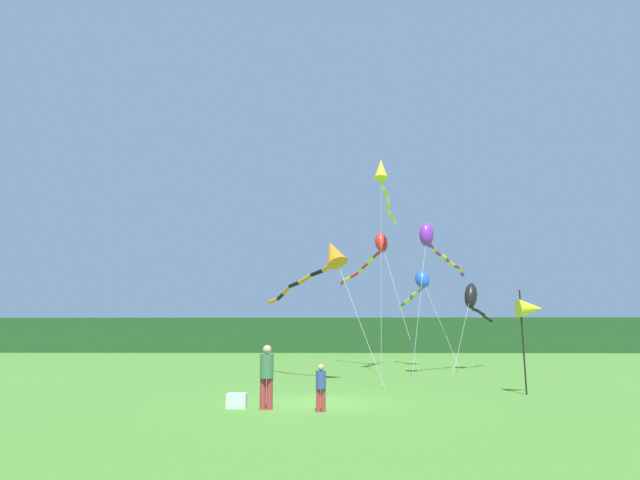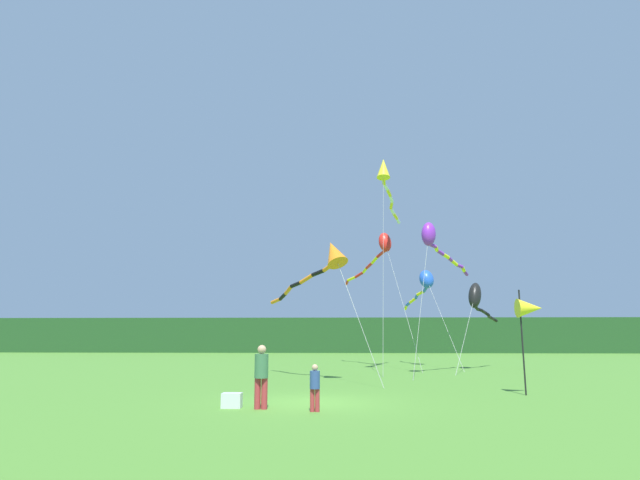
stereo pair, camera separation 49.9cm
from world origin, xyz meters
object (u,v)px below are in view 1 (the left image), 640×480
kite_purple (431,240)px  person_child (321,385)px  kite_black (472,298)px  banner_flag_pole (530,309)px  kite_yellow (383,178)px  person_adult (267,373)px  kite_blue (420,282)px  cooler_box (237,401)px  kite_red (376,250)px  kite_orange (327,259)px

kite_purple → person_child: bearing=-114.3°
kite_purple → kite_black: (3.33, 4.52, -2.88)m
banner_flag_pole → kite_yellow: (-4.23, 10.74, 8.44)m
person_adult → kite_yellow: (5.08, 14.60, 10.48)m
kite_yellow → kite_blue: bearing=62.0°
person_child → kite_blue: bearing=72.5°
cooler_box → kite_red: 21.35m
person_child → kite_black: (9.14, 17.39, 3.65)m
banner_flag_pole → cooler_box: bearing=-160.4°
person_child → banner_flag_pole: banner_flag_pole is taller
cooler_box → kite_black: size_ratio=0.08×
kite_black → kite_red: bearing=158.1°
person_child → kite_purple: bearing=65.7°
kite_orange → kite_yellow: size_ratio=0.63×
banner_flag_pole → kite_orange: bearing=145.8°
person_child → kite_blue: kite_blue is taller
kite_purple → kite_yellow: kite_yellow is taller
kite_purple → banner_flag_pole: bearing=-77.5°
kite_black → person_child: bearing=-117.7°
kite_yellow → kite_purple: bearing=-42.8°
person_child → kite_purple: (5.81, 12.87, 6.53)m
kite_red → kite_black: (5.77, -2.32, -3.46)m
person_adult → kite_yellow: 18.68m
kite_purple → kite_red: size_ratio=0.80×
cooler_box → banner_flag_pole: banner_flag_pole is taller
person_child → banner_flag_pole: (7.70, 4.29, 2.33)m
person_child → kite_red: kite_red is taller
kite_purple → kite_black: kite_purple is taller
cooler_box → kite_yellow: size_ratio=0.05×
person_child → cooler_box: (-2.51, 0.66, -0.52)m
cooler_box → kite_yellow: (5.99, 14.37, 11.29)m
person_adult → kite_purple: (7.42, 12.43, 6.24)m
banner_flag_pole → kite_red: size_ratio=0.37×
person_child → kite_red: (3.37, 19.71, 7.11)m
kite_purple → kite_red: kite_red is taller
person_child → kite_yellow: (3.47, 15.03, 10.78)m
person_child → cooler_box: bearing=165.3°
kite_blue → kite_black: bearing=-52.5°
kite_orange → kite_red: 10.96m
person_child → kite_yellow: size_ratio=0.10×
person_adult → kite_orange: 10.33m
cooler_box → kite_red: size_ratio=0.06×
kite_orange → kite_black: 12.10m
kite_black → kite_yellow: kite_yellow is taller
person_adult → cooler_box: bearing=166.0°
person_adult → kite_yellow: kite_yellow is taller
cooler_box → kite_red: bearing=72.8°
person_adult → banner_flag_pole: banner_flag_pole is taller
kite_red → kite_black: kite_red is taller
kite_orange → kite_red: (3.27, 10.25, 2.10)m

